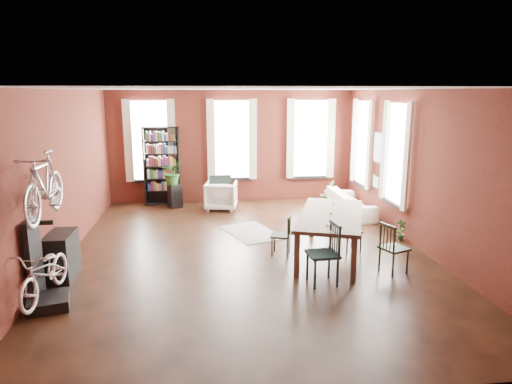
{
  "coord_description": "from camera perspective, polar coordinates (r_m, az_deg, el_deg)",
  "views": [
    {
      "loc": [
        -0.83,
        -8.63,
        3.15
      ],
      "look_at": [
        0.25,
        0.6,
        1.1
      ],
      "focal_mm": 32.0,
      "sensor_mm": 36.0,
      "label": 1
    }
  ],
  "objects": [
    {
      "name": "room",
      "position": [
        9.36,
        0.0,
        6.23
      ],
      "size": [
        9.0,
        9.04,
        3.22
      ],
      "color": "black",
      "rests_on": "ground"
    },
    {
      "name": "dining_table",
      "position": [
        8.99,
        9.24,
        -5.35
      ],
      "size": [
        1.93,
        2.76,
        0.86
      ],
      "primitive_type": "cube",
      "rotation": [
        0.0,
        0.0,
        -0.35
      ],
      "color": "brown",
      "rests_on": "ground"
    },
    {
      "name": "dining_chair_a",
      "position": [
        7.7,
        8.33,
        -7.67
      ],
      "size": [
        0.53,
        0.53,
        1.04
      ],
      "primitive_type": "cube",
      "rotation": [
        0.0,
        0.0,
        -1.47
      ],
      "color": "#162F32",
      "rests_on": "ground"
    },
    {
      "name": "dining_chair_b",
      "position": [
        8.98,
        3.12,
        -5.4
      ],
      "size": [
        0.46,
        0.46,
        0.8
      ],
      "primitive_type": "cube",
      "rotation": [
        0.0,
        0.0,
        -1.88
      ],
      "color": "black",
      "rests_on": "ground"
    },
    {
      "name": "dining_chair_c",
      "position": [
        8.47,
        16.89,
        -6.71
      ],
      "size": [
        0.54,
        0.54,
        0.9
      ],
      "primitive_type": "cube",
      "rotation": [
        0.0,
        0.0,
        1.93
      ],
      "color": "black",
      "rests_on": "ground"
    },
    {
      "name": "dining_chair_d",
      "position": [
        9.39,
        11.69,
        -4.73
      ],
      "size": [
        0.47,
        0.47,
        0.84
      ],
      "primitive_type": "cube",
      "rotation": [
        0.0,
        0.0,
        1.82
      ],
      "color": "#183636",
      "rests_on": "ground"
    },
    {
      "name": "bookshelf",
      "position": [
        13.14,
        -11.7,
        3.22
      ],
      "size": [
        1.0,
        0.32,
        2.2
      ],
      "primitive_type": "cube",
      "color": "black",
      "rests_on": "ground"
    },
    {
      "name": "white_armchair",
      "position": [
        12.42,
        -4.39,
        -0.29
      ],
      "size": [
        0.93,
        0.89,
        0.84
      ],
      "primitive_type": "imported",
      "rotation": [
        0.0,
        0.0,
        2.97
      ],
      "color": "silver",
      "rests_on": "ground"
    },
    {
      "name": "cream_sofa",
      "position": [
        12.16,
        11.64,
        -0.85
      ],
      "size": [
        0.61,
        2.08,
        0.81
      ],
      "primitive_type": "imported",
      "rotation": [
        0.0,
        0.0,
        1.57
      ],
      "color": "beige",
      "rests_on": "ground"
    },
    {
      "name": "striped_rug",
      "position": [
        10.45,
        -0.56,
        -5.07
      ],
      "size": [
        1.43,
        1.77,
        0.01
      ],
      "primitive_type": "cube",
      "rotation": [
        0.0,
        0.0,
        0.35
      ],
      "color": "black",
      "rests_on": "ground"
    },
    {
      "name": "bike_trainer",
      "position": [
        7.64,
        -24.49,
        -12.42
      ],
      "size": [
        0.7,
        0.7,
        0.17
      ],
      "primitive_type": "cube",
      "rotation": [
        0.0,
        0.0,
        0.24
      ],
      "color": "black",
      "rests_on": "ground"
    },
    {
      "name": "bike_wall_rack",
      "position": [
        7.71,
        -25.95,
        -7.79
      ],
      "size": [
        0.16,
        0.6,
        1.3
      ],
      "primitive_type": "cube",
      "color": "black",
      "rests_on": "ground"
    },
    {
      "name": "console_table",
      "position": [
        8.56,
        -23.08,
        -7.34
      ],
      "size": [
        0.4,
        0.8,
        0.8
      ],
      "primitive_type": "cube",
      "color": "black",
      "rests_on": "ground"
    },
    {
      "name": "plant_stand",
      "position": [
        12.82,
        -10.1,
        -0.47
      ],
      "size": [
        0.43,
        0.43,
        0.65
      ],
      "primitive_type": "cube",
      "rotation": [
        0.0,
        0.0,
        0.43
      ],
      "color": "black",
      "rests_on": "ground"
    },
    {
      "name": "plant_by_sofa",
      "position": [
        12.93,
        8.9,
        -1.05
      ],
      "size": [
        0.62,
        0.84,
        0.33
      ],
      "primitive_type": "imported",
      "rotation": [
        0.0,
        0.0,
        0.31
      ],
      "color": "#355B24",
      "rests_on": "ground"
    },
    {
      "name": "plant_small",
      "position": [
        10.4,
        17.59,
        -5.3
      ],
      "size": [
        0.3,
        0.49,
        0.17
      ],
      "primitive_type": "imported",
      "rotation": [
        0.0,
        0.0,
        0.12
      ],
      "color": "#2B6026",
      "rests_on": "ground"
    },
    {
      "name": "bicycle_floor",
      "position": [
        7.34,
        -25.11,
        -6.56
      ],
      "size": [
        0.61,
        0.84,
        1.48
      ],
      "primitive_type": "imported",
      "rotation": [
        0.0,
        0.0,
        -0.12
      ],
      "color": "beige",
      "rests_on": "bike_trainer"
    },
    {
      "name": "bicycle_hung",
      "position": [
        7.28,
        -25.2,
        3.21
      ],
      "size": [
        0.47,
        1.0,
        1.66
      ],
      "primitive_type": "imported",
      "color": "#A5A8AD",
      "rests_on": "bike_wall_rack"
    },
    {
      "name": "plant_on_stand",
      "position": [
        12.68,
        -10.37,
        2.12
      ],
      "size": [
        0.81,
        0.85,
        0.53
      ],
      "primitive_type": "imported",
      "rotation": [
        0.0,
        0.0,
        0.33
      ],
      "color": "#2A5E25",
      "rests_on": "plant_stand"
    }
  ]
}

